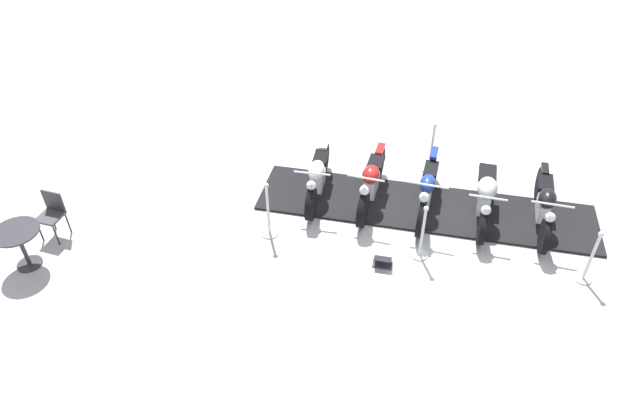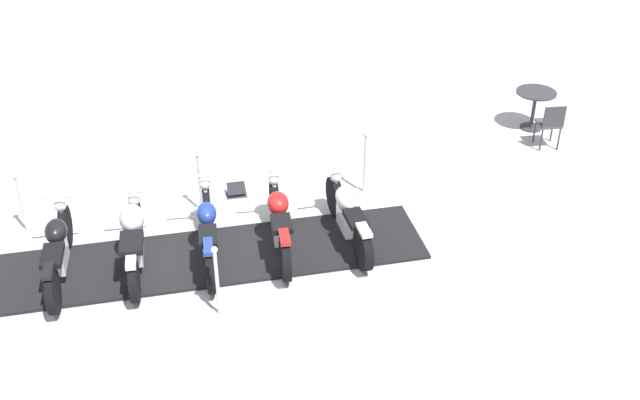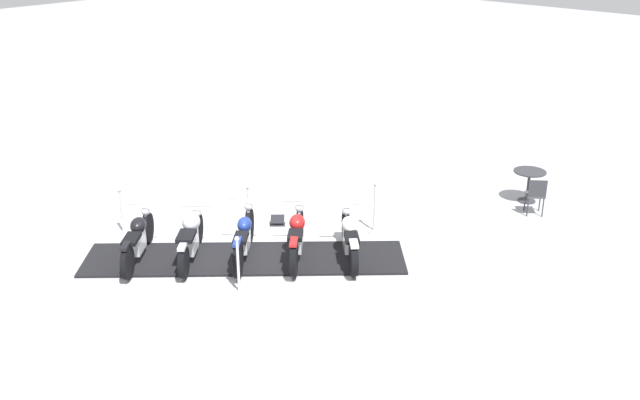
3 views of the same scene
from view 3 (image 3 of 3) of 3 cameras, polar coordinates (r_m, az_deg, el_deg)
The scene contains 14 objects.
ground_plane at distance 14.63m, azimuth -5.97°, elevation -4.73°, with size 80.00×80.00×0.00m, color #B2B2B7.
display_platform at distance 14.62m, azimuth -5.98°, elevation -4.64°, with size 6.42×1.43×0.05m, color black.
motorcycle_cream at distance 14.42m, azimuth 2.35°, elevation -2.92°, with size 1.63×1.58×0.92m.
motorcycle_maroon at distance 14.38m, azimuth -1.84°, elevation -2.86°, with size 1.48×1.75×0.98m.
motorcycle_navy at distance 14.44m, azimuth -6.04°, elevation -2.90°, with size 1.54×1.82×1.02m.
motorcycle_chrome at distance 14.56m, azimuth -10.19°, elevation -2.78°, with size 1.50×1.69×0.91m.
motorcycle_black at distance 14.77m, azimuth -14.23°, elevation -2.91°, with size 1.53×1.74×0.94m.
stanchion_left_mid at distance 13.29m, azimuth -6.47°, elevation -5.86°, with size 0.32×0.32×1.14m.
stanchion_right_mid at distance 15.65m, azimuth -5.67°, elevation -1.27°, with size 0.30×0.30×1.11m.
stanchion_right_front at distance 15.67m, azimuth 4.34°, elevation -1.20°, with size 0.32×0.32×1.16m.
stanchion_right_rear at distance 16.10m, azimuth -15.40°, elevation -1.35°, with size 0.29×0.29×1.06m.
info_placard at distance 16.08m, azimuth -3.38°, elevation -1.76°, with size 0.39×0.39×0.20m.
cafe_table at distance 17.84m, azimuth 16.23°, elevation 1.64°, with size 0.77×0.77×0.77m.
cafe_chair_near_table at distance 17.12m, azimuth 16.73°, elevation 0.47°, with size 0.56×0.56×0.89m.
Camera 3 is at (-9.83, 8.55, 6.65)m, focal length 40.39 mm.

